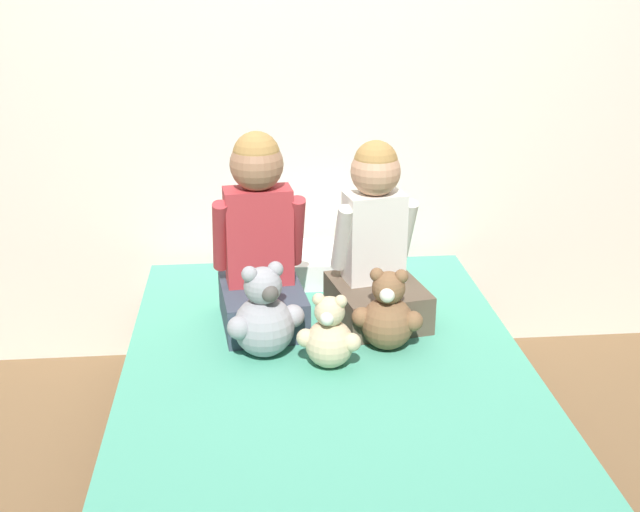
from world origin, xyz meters
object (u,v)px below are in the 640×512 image
Objects in this scene: child_on_right at (376,248)px; teddy_bear_between_children at (329,336)px; pillow_at_headboard at (309,264)px; bed at (327,423)px; child_on_left at (260,244)px; teddy_bear_held_by_left_child at (264,317)px; teddy_bear_held_by_right_child at (388,315)px.

teddy_bear_between_children is at bearing -130.76° from child_on_right.
teddy_bear_between_children is 0.49× the size of pillow_at_headboard.
teddy_bear_between_children is at bearing -76.42° from bed.
child_on_right reaches higher than teddy_bear_between_children.
teddy_bear_between_children is at bearing -89.62° from pillow_at_headboard.
teddy_bear_between_children is (0.21, -0.36, -0.20)m from child_on_left.
teddy_bear_between_children is 0.77m from pillow_at_headboard.
teddy_bear_held_by_left_child is at bearing 158.96° from bed.
teddy_bear_held_by_right_child reaches higher than teddy_bear_between_children.
pillow_at_headboard is at bearing 56.57° from child_on_left.
teddy_bear_between_children is at bearing -47.49° from teddy_bear_held_by_left_child.
child_on_right is at bearing 106.41° from teddy_bear_held_by_right_child.
child_on_right is at bearing 77.17° from teddy_bear_between_children.
pillow_at_headboard is at bearing 123.31° from teddy_bear_held_by_right_child.
pillow_at_headboard is at bearing 106.05° from child_on_right.
teddy_bear_between_children is at bearing -65.88° from child_on_left.
teddy_bear_held_by_right_child is at bearing -99.87° from child_on_right.
child_on_right is 2.28× the size of teddy_bear_held_by_right_child.
teddy_bear_held_by_left_child reaches higher than teddy_bear_between_children.
teddy_bear_held_by_right_child is (0.22, 0.09, 0.36)m from bed.
child_on_left is at bearing 137.27° from teddy_bear_between_children.
teddy_bear_between_children is (-0.21, -0.11, -0.01)m from teddy_bear_held_by_right_child.
teddy_bear_held_by_left_child is 1.13× the size of teddy_bear_held_by_right_child.
bed is at bearing -43.07° from teddy_bear_held_by_left_child.
child_on_left is at bearing 121.30° from bed.
child_on_left is 2.42× the size of teddy_bear_held_by_right_child.
bed is 0.43m from teddy_bear_held_by_right_child.
bed is 6.51× the size of teddy_bear_held_by_right_child.
child_on_right reaches higher than teddy_bear_held_by_left_child.
bed is at bearing -132.90° from child_on_right.
teddy_bear_held_by_left_child is at bearing -158.91° from child_on_right.
teddy_bear_between_children is (0.01, -0.02, 0.34)m from bed.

